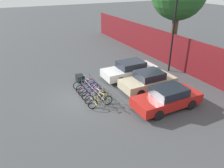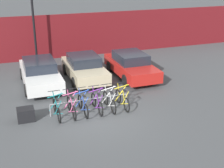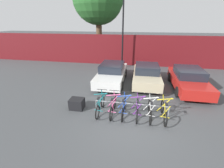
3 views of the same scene
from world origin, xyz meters
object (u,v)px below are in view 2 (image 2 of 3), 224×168
at_px(bicycle_pink, 71,107).
at_px(bike_rack, 90,101).
at_px(bicycle_teal, 57,109).
at_px(bicycle_yellow, 122,99).
at_px(car_red, 131,65).
at_px(lamp_post, 32,1).
at_px(bicycle_purple, 97,103).
at_px(car_white, 40,73).
at_px(bicycle_white, 109,101).
at_px(car_beige, 84,68).
at_px(bicycle_blue, 83,105).
at_px(cargo_crate, 26,114).

bearing_deg(bicycle_pink, bike_rack, 12.26).
bearing_deg(bicycle_teal, bicycle_yellow, 0.26).
height_order(car_red, lamp_post, lamp_post).
bearing_deg(bicycle_teal, bicycle_purple, 0.26).
xyz_separation_m(bicycle_yellow, lamp_post, (-2.84, 7.97, 3.63)).
distance_m(bicycle_teal, car_red, 6.20).
distance_m(bike_rack, car_white, 4.24).
xyz_separation_m(bicycle_white, car_beige, (-0.05, 4.13, 0.31)).
distance_m(car_white, car_beige, 2.46).
bearing_deg(bicycle_white, car_white, 125.03).
height_order(bicycle_blue, cargo_crate, bicycle_blue).
distance_m(bicycle_purple, bicycle_white, 0.58).
distance_m(bike_rack, lamp_post, 8.68).
relative_size(bicycle_blue, bicycle_white, 1.00).
xyz_separation_m(bicycle_purple, bicycle_yellow, (1.20, 0.00, 0.00)).
distance_m(bicycle_blue, car_white, 4.27).
bearing_deg(cargo_crate, bicycle_white, -2.11).
distance_m(bicycle_white, cargo_crate, 3.64).
xyz_separation_m(bicycle_white, car_red, (2.60, 3.70, 0.31)).
height_order(bicycle_white, lamp_post, lamp_post).
xyz_separation_m(bicycle_blue, car_beige, (1.17, 4.13, 0.31)).
relative_size(bicycle_pink, lamp_post, 0.23).
bearing_deg(bicycle_blue, bicycle_white, 3.79).
distance_m(bicycle_white, bicycle_yellow, 0.62).
relative_size(bicycle_teal, lamp_post, 0.23).
relative_size(car_beige, lamp_post, 0.56).
bearing_deg(bicycle_teal, lamp_post, 89.17).
bearing_deg(bicycle_purple, bicycle_white, -3.05).
xyz_separation_m(bike_rack, bicycle_yellow, (1.49, -0.15, -0.11)).
height_order(bicycle_blue, car_red, car_red).
height_order(bicycle_purple, bicycle_yellow, same).
distance_m(bicycle_pink, cargo_crate, 1.91).
relative_size(bicycle_pink, bicycle_blue, 1.00).
bearing_deg(lamp_post, car_beige, -60.57).
bearing_deg(car_white, bike_rack, -67.40).
xyz_separation_m(bicycle_pink, bicycle_blue, (0.51, 0.00, 0.00)).
bearing_deg(cargo_crate, car_red, 29.79).
relative_size(bicycle_pink, bicycle_yellow, 1.00).
distance_m(bicycle_blue, car_red, 5.33).
relative_size(bicycle_teal, car_beige, 0.42).
xyz_separation_m(bicycle_yellow, car_white, (-3.12, 4.06, 0.31)).
bearing_deg(bicycle_purple, lamp_post, 98.53).
distance_m(car_white, lamp_post, 5.13).
xyz_separation_m(bike_rack, lamp_post, (-1.34, 7.82, 3.52)).
xyz_separation_m(car_beige, cargo_crate, (-3.59, -4.00, -0.42)).
height_order(bicycle_yellow, car_beige, car_beige).
xyz_separation_m(bike_rack, bicycle_white, (0.87, -0.15, -0.11)).
distance_m(lamp_post, cargo_crate, 8.80).
bearing_deg(bicycle_pink, lamp_post, 95.90).
bearing_deg(car_red, bicycle_white, -125.09).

